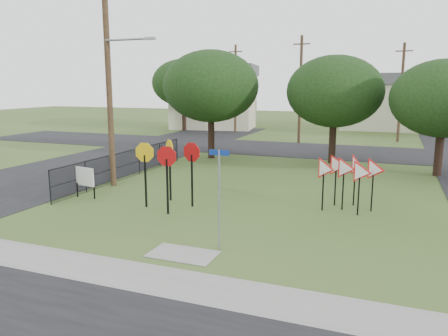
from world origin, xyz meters
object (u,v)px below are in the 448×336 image
Objects in this scene: street_name_sign at (219,193)px; yield_sign_cluster at (349,170)px; info_board at (85,178)px; stop_sign_cluster at (168,160)px.

street_name_sign is 1.13× the size of yield_sign_cluster.
stop_sign_cluster is at bearing 0.96° from info_board.
yield_sign_cluster is at bearing 61.61° from street_name_sign.
stop_sign_cluster is at bearing 135.21° from street_name_sign.
stop_sign_cluster reaches higher than yield_sign_cluster.
stop_sign_cluster is 4.28m from info_board.
info_board is (-4.15, -0.07, -1.06)m from stop_sign_cluster.
stop_sign_cluster is at bearing -162.00° from yield_sign_cluster.
yield_sign_cluster is (3.18, 5.89, -0.15)m from street_name_sign.
street_name_sign reaches higher than info_board.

